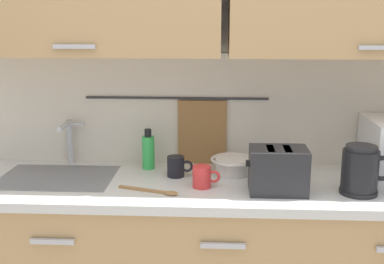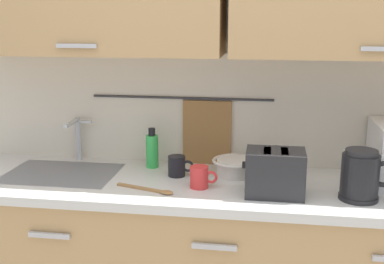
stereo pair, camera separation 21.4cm
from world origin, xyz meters
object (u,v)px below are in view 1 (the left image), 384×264
at_px(mixing_bowl, 233,165).
at_px(mug_near_sink, 176,166).
at_px(dish_soap_bottle, 148,151).
at_px(electric_kettle, 361,170).
at_px(mug_by_kettle, 202,177).
at_px(toaster, 278,170).
at_px(wooden_spoon, 155,191).

bearing_deg(mixing_bowl, mug_near_sink, -168.71).
bearing_deg(dish_soap_bottle, electric_kettle, -17.86).
relative_size(electric_kettle, mug_near_sink, 1.89).
distance_m(electric_kettle, mug_by_kettle, 0.66).
bearing_deg(mixing_bowl, toaster, -52.46).
relative_size(dish_soap_bottle, wooden_spoon, 0.72).
xyz_separation_m(electric_kettle, wooden_spoon, (-0.86, -0.04, -0.10)).
height_order(mixing_bowl, wooden_spoon, mixing_bowl).
height_order(mug_by_kettle, wooden_spoon, mug_by_kettle).
bearing_deg(wooden_spoon, dish_soap_bottle, 102.54).
bearing_deg(mixing_bowl, electric_kettle, -24.44).
relative_size(dish_soap_bottle, mug_by_kettle, 1.63).
bearing_deg(mug_by_kettle, dish_soap_bottle, 136.28).
distance_m(dish_soap_bottle, mug_by_kettle, 0.38).
xyz_separation_m(mixing_bowl, toaster, (0.18, -0.23, 0.05)).
relative_size(mug_near_sink, toaster, 0.47).
relative_size(dish_soap_bottle, mixing_bowl, 0.92).
bearing_deg(mixing_bowl, wooden_spoon, -140.84).
bearing_deg(wooden_spoon, mug_by_kettle, 21.40).
distance_m(mug_near_sink, mixing_bowl, 0.27).
bearing_deg(mixing_bowl, mug_by_kettle, -125.30).
distance_m(toaster, wooden_spoon, 0.52).
bearing_deg(wooden_spoon, toaster, 4.23).
xyz_separation_m(mug_near_sink, wooden_spoon, (-0.07, -0.22, -0.04)).
height_order(dish_soap_bottle, mug_by_kettle, dish_soap_bottle).
bearing_deg(electric_kettle, wooden_spoon, -177.60).
relative_size(dish_soap_bottle, mug_near_sink, 1.63).
bearing_deg(mug_by_kettle, toaster, -6.92).
relative_size(electric_kettle, dish_soap_bottle, 1.16).
bearing_deg(electric_kettle, mug_by_kettle, 176.45).
bearing_deg(mug_by_kettle, mixing_bowl, 54.70).
relative_size(mug_near_sink, wooden_spoon, 0.44).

